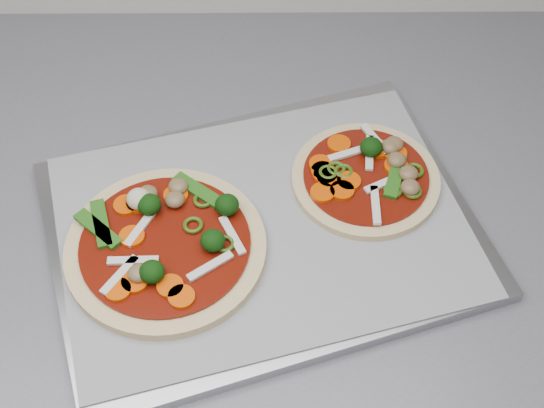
{
  "coord_description": "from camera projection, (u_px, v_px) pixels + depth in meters",
  "views": [
    {
      "loc": [
        0.05,
        0.79,
        1.52
      ],
      "look_at": [
        0.05,
        1.26,
        0.93
      ],
      "focal_mm": 50.0,
      "sensor_mm": 36.0,
      "label": 1
    }
  ],
  "objects": [
    {
      "name": "baking_tray",
      "position": [
        262.0,
        229.0,
        0.76
      ],
      "size": [
        0.49,
        0.42,
        0.01
      ],
      "primitive_type": "cube",
      "rotation": [
        0.0,
        0.0,
        0.31
      ],
      "color": "#99989D",
      "rests_on": "countertop"
    },
    {
      "name": "parchment",
      "position": [
        262.0,
        224.0,
        0.76
      ],
      "size": [
        0.46,
        0.38,
        0.0
      ],
      "primitive_type": "cube",
      "rotation": [
        0.0,
        0.0,
        0.27
      ],
      "color": "gray",
      "rests_on": "baking_tray"
    },
    {
      "name": "pizza_left",
      "position": [
        166.0,
        243.0,
        0.73
      ],
      "size": [
        0.26,
        0.26,
        0.03
      ],
      "rotation": [
        0.0,
        0.0,
        0.42
      ],
      "color": "#EBC885",
      "rests_on": "parchment"
    },
    {
      "name": "base_cabinet",
      "position": [
        237.0,
        382.0,
        1.17
      ],
      "size": [
        3.6,
        0.6,
        0.86
      ],
      "primitive_type": "cube",
      "color": "silver",
      "rests_on": "ground"
    },
    {
      "name": "countertop",
      "position": [
        222.0,
        202.0,
        0.82
      ],
      "size": [
        3.6,
        0.6,
        0.04
      ],
      "primitive_type": "cube",
      "color": "slate",
      "rests_on": "base_cabinet"
    },
    {
      "name": "pizza_right",
      "position": [
        368.0,
        175.0,
        0.79
      ],
      "size": [
        0.16,
        0.16,
        0.03
      ],
      "rotation": [
        0.0,
        0.0,
        0.06
      ],
      "color": "#EBC885",
      "rests_on": "parchment"
    }
  ]
}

